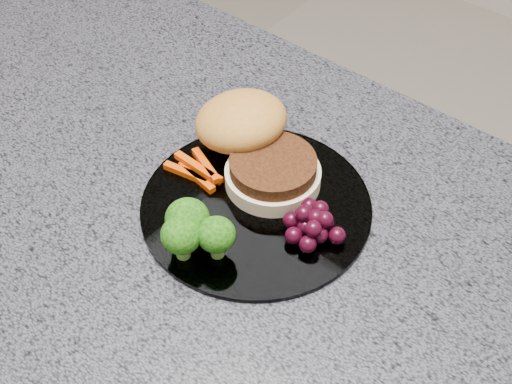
# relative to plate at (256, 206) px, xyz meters

# --- Properties ---
(countertop) EXTENTS (1.20, 0.60, 0.04)m
(countertop) POSITION_rel_plate_xyz_m (-0.04, -0.02, -0.02)
(countertop) COLOR #50505A
(countertop) RESTS_ON island_cabinet
(plate) EXTENTS (0.26, 0.26, 0.01)m
(plate) POSITION_rel_plate_xyz_m (0.00, 0.00, 0.00)
(plate) COLOR white
(plate) RESTS_ON countertop
(burger) EXTENTS (0.20, 0.15, 0.06)m
(burger) POSITION_rel_plate_xyz_m (-0.05, 0.06, 0.03)
(burger) COLOR beige
(burger) RESTS_ON plate
(carrot_sticks) EXTENTS (0.07, 0.04, 0.02)m
(carrot_sticks) POSITION_rel_plate_xyz_m (-0.08, -0.01, 0.01)
(carrot_sticks) COLOR #CB3E03
(carrot_sticks) RESTS_ON plate
(broccoli) EXTENTS (0.08, 0.07, 0.06)m
(broccoli) POSITION_rel_plate_xyz_m (-0.01, -0.09, 0.04)
(broccoli) COLOR #609436
(broccoli) RESTS_ON plate
(grape_bunch) EXTENTS (0.07, 0.06, 0.03)m
(grape_bunch) POSITION_rel_plate_xyz_m (0.07, 0.01, 0.02)
(grape_bunch) COLOR black
(grape_bunch) RESTS_ON plate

